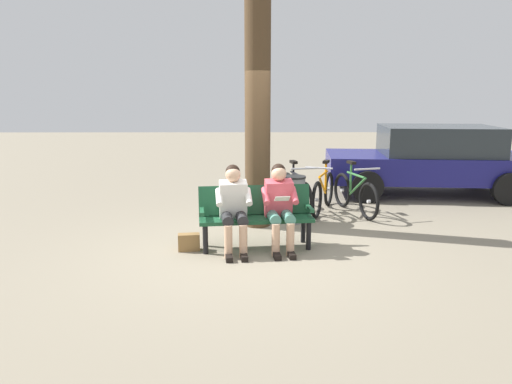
{
  "coord_description": "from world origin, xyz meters",
  "views": [
    {
      "loc": [
        -0.02,
        6.45,
        2.19
      ],
      "look_at": [
        -0.08,
        -0.44,
        0.75
      ],
      "focal_mm": 33.97,
      "sensor_mm": 36.0,
      "label": 1
    }
  ],
  "objects_px": {
    "handbag": "(189,242)",
    "parked_car": "(430,159)",
    "bicycle_purple": "(323,193)",
    "bicycle_black": "(296,193)",
    "person_reading": "(280,203)",
    "person_companion": "(234,204)",
    "bicycle_orange": "(355,194)",
    "tree_trunk": "(258,117)",
    "bench": "(255,212)",
    "litter_bin": "(294,199)"
  },
  "relations": [
    {
      "from": "litter_bin",
      "to": "bicycle_black",
      "type": "xyz_separation_m",
      "value": [
        -0.1,
        -0.68,
        -0.04
      ]
    },
    {
      "from": "bench",
      "to": "parked_car",
      "type": "relative_size",
      "value": 0.38
    },
    {
      "from": "bench",
      "to": "litter_bin",
      "type": "height_order",
      "value": "bench"
    },
    {
      "from": "handbag",
      "to": "bicycle_orange",
      "type": "distance_m",
      "value": 3.47
    },
    {
      "from": "handbag",
      "to": "bicycle_purple",
      "type": "xyz_separation_m",
      "value": [
        -2.2,
        -2.22,
        0.24
      ]
    },
    {
      "from": "handbag",
      "to": "bicycle_black",
      "type": "relative_size",
      "value": 0.18
    },
    {
      "from": "handbag",
      "to": "bicycle_black",
      "type": "xyz_separation_m",
      "value": [
        -1.69,
        -2.17,
        0.24
      ]
    },
    {
      "from": "handbag",
      "to": "parked_car",
      "type": "relative_size",
      "value": 0.07
    },
    {
      "from": "bicycle_orange",
      "to": "bicycle_black",
      "type": "distance_m",
      "value": 1.06
    },
    {
      "from": "person_reading",
      "to": "bicycle_black",
      "type": "relative_size",
      "value": 0.73
    },
    {
      "from": "tree_trunk",
      "to": "litter_bin",
      "type": "relative_size",
      "value": 4.5
    },
    {
      "from": "person_reading",
      "to": "litter_bin",
      "type": "height_order",
      "value": "person_reading"
    },
    {
      "from": "person_reading",
      "to": "bicycle_black",
      "type": "xyz_separation_m",
      "value": [
        -0.43,
        -2.1,
        -0.31
      ]
    },
    {
      "from": "person_companion",
      "to": "parked_car",
      "type": "height_order",
      "value": "parked_car"
    },
    {
      "from": "person_reading",
      "to": "bicycle_black",
      "type": "height_order",
      "value": "person_reading"
    },
    {
      "from": "person_reading",
      "to": "litter_bin",
      "type": "bearing_deg",
      "value": -109.77
    },
    {
      "from": "bench",
      "to": "litter_bin",
      "type": "relative_size",
      "value": 2.07
    },
    {
      "from": "bench",
      "to": "person_companion",
      "type": "xyz_separation_m",
      "value": [
        0.3,
        0.2,
        0.16
      ]
    },
    {
      "from": "handbag",
      "to": "parked_car",
      "type": "bearing_deg",
      "value": -141.43
    },
    {
      "from": "person_companion",
      "to": "bicycle_black",
      "type": "distance_m",
      "value": 2.44
    },
    {
      "from": "bench",
      "to": "person_companion",
      "type": "distance_m",
      "value": 0.39
    },
    {
      "from": "person_companion",
      "to": "parked_car",
      "type": "bearing_deg",
      "value": -143.96
    },
    {
      "from": "bench",
      "to": "bicycle_orange",
      "type": "xyz_separation_m",
      "value": [
        -1.82,
        -1.91,
        -0.15
      ]
    },
    {
      "from": "handbag",
      "to": "litter_bin",
      "type": "distance_m",
      "value": 2.21
    },
    {
      "from": "tree_trunk",
      "to": "parked_car",
      "type": "bearing_deg",
      "value": -146.73
    },
    {
      "from": "tree_trunk",
      "to": "bicycle_purple",
      "type": "distance_m",
      "value": 2.09
    },
    {
      "from": "handbag",
      "to": "bicycle_purple",
      "type": "bearing_deg",
      "value": -134.74
    },
    {
      "from": "person_companion",
      "to": "tree_trunk",
      "type": "bearing_deg",
      "value": -111.37
    },
    {
      "from": "parked_car",
      "to": "person_companion",
      "type": "bearing_deg",
      "value": 48.0
    },
    {
      "from": "bicycle_orange",
      "to": "bicycle_purple",
      "type": "relative_size",
      "value": 1.03
    },
    {
      "from": "person_companion",
      "to": "tree_trunk",
      "type": "xyz_separation_m",
      "value": [
        -0.34,
        -1.31,
        1.13
      ]
    },
    {
      "from": "bench",
      "to": "tree_trunk",
      "type": "bearing_deg",
      "value": -98.92
    },
    {
      "from": "handbag",
      "to": "parked_car",
      "type": "height_order",
      "value": "parked_car"
    },
    {
      "from": "handbag",
      "to": "person_reading",
      "type": "bearing_deg",
      "value": -177.1
    },
    {
      "from": "handbag",
      "to": "bicycle_orange",
      "type": "relative_size",
      "value": 0.18
    },
    {
      "from": "litter_bin",
      "to": "bicycle_purple",
      "type": "bearing_deg",
      "value": -129.52
    },
    {
      "from": "litter_bin",
      "to": "person_companion",
      "type": "bearing_deg",
      "value": 57.21
    },
    {
      "from": "bicycle_orange",
      "to": "handbag",
      "type": "bearing_deg",
      "value": -68.35
    },
    {
      "from": "bench",
      "to": "litter_bin",
      "type": "xyz_separation_m",
      "value": [
        -0.67,
        -1.3,
        -0.11
      ]
    },
    {
      "from": "bench",
      "to": "bicycle_purple",
      "type": "height_order",
      "value": "bicycle_purple"
    },
    {
      "from": "person_companion",
      "to": "bench",
      "type": "bearing_deg",
      "value": -153.05
    },
    {
      "from": "person_reading",
      "to": "litter_bin",
      "type": "distance_m",
      "value": 1.49
    },
    {
      "from": "bicycle_black",
      "to": "bench",
      "type": "bearing_deg",
      "value": -34.38
    },
    {
      "from": "person_companion",
      "to": "tree_trunk",
      "type": "height_order",
      "value": "tree_trunk"
    },
    {
      "from": "tree_trunk",
      "to": "person_companion",
      "type": "bearing_deg",
      "value": 75.31
    },
    {
      "from": "bicycle_orange",
      "to": "person_companion",
      "type": "bearing_deg",
      "value": -60.86
    },
    {
      "from": "person_reading",
      "to": "handbag",
      "type": "bearing_deg",
      "value": -3.78
    },
    {
      "from": "bench",
      "to": "handbag",
      "type": "distance_m",
      "value": 1.03
    },
    {
      "from": "person_reading",
      "to": "person_companion",
      "type": "relative_size",
      "value": 1.0
    },
    {
      "from": "handbag",
      "to": "litter_bin",
      "type": "relative_size",
      "value": 0.38
    }
  ]
}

